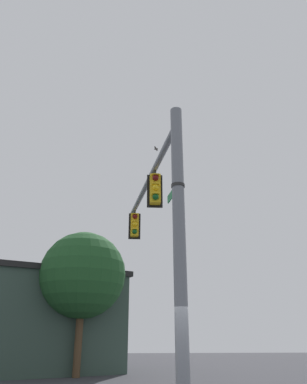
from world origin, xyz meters
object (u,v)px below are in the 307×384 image
Objects in this scene: traffic_light_mid_inner at (135,225)px; bird_flying at (156,149)px; traffic_light_nearest_pole at (155,189)px; street_name_sign at (176,189)px.

bird_flying reaches higher than traffic_light_mid_inner.
traffic_light_nearest_pole is at bearing 97.54° from traffic_light_mid_inner.
traffic_light_mid_inner is 1.05× the size of street_name_sign.
traffic_light_nearest_pole is at bearing 84.43° from bird_flying.
traffic_light_mid_inner is 4.14× the size of bird_flying.
traffic_light_mid_inner is 3.56m from bird_flying.
traffic_light_nearest_pole and traffic_light_mid_inner have the same top height.
street_name_sign is at bearing 97.60° from traffic_light_nearest_pole.
street_name_sign is at bearing 97.56° from traffic_light_mid_inner.
traffic_light_mid_inner is at bearing -82.44° from street_name_sign.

